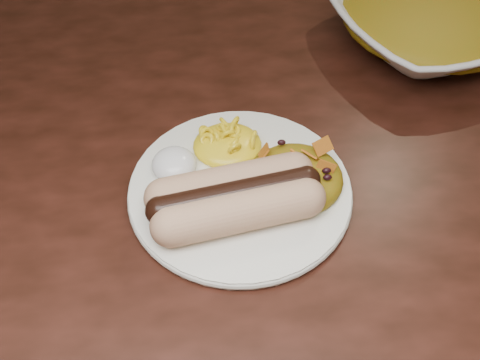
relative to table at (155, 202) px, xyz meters
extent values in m
cube|color=#3B1811|center=(0.00, 0.00, 0.07)|extent=(1.60, 0.90, 0.04)
cylinder|color=white|center=(0.10, -0.07, 0.10)|extent=(0.23, 0.23, 0.01)
cylinder|color=tan|center=(0.09, -0.12, 0.12)|extent=(0.14, 0.06, 0.04)
cylinder|color=tan|center=(0.09, -0.09, 0.12)|extent=(0.14, 0.06, 0.04)
cylinder|color=black|center=(0.09, -0.10, 0.13)|extent=(0.15, 0.05, 0.03)
ellipsoid|color=yellow|center=(0.09, -0.02, 0.12)|extent=(0.09, 0.09, 0.03)
ellipsoid|color=white|center=(0.03, -0.04, 0.12)|extent=(0.06, 0.06, 0.03)
ellipsoid|color=#CB4606|center=(0.16, -0.07, 0.12)|extent=(0.10, 0.09, 0.04)
imported|color=silver|center=(0.37, 0.16, 0.12)|extent=(0.31, 0.31, 0.06)
ellipsoid|color=#CB4606|center=(0.37, 0.16, 0.14)|extent=(0.28, 0.28, 0.06)
camera|label=1|loc=(0.06, -0.44, 0.55)|focal=42.00mm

